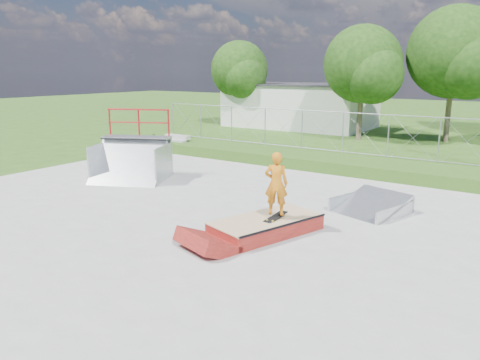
# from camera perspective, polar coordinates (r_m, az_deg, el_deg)

# --- Properties ---
(ground) EXTENTS (120.00, 120.00, 0.00)m
(ground) POSITION_cam_1_polar(r_m,az_deg,el_deg) (12.57, -6.34, -5.80)
(ground) COLOR #255017
(ground) RESTS_ON ground
(concrete_pad) EXTENTS (20.00, 16.00, 0.04)m
(concrete_pad) POSITION_cam_1_polar(r_m,az_deg,el_deg) (12.56, -6.34, -5.71)
(concrete_pad) COLOR #959593
(concrete_pad) RESTS_ON ground
(grass_berm) EXTENTS (24.00, 3.00, 0.50)m
(grass_berm) POSITION_cam_1_polar(r_m,az_deg,el_deg) (20.42, 11.20, 2.19)
(grass_berm) COLOR #255017
(grass_berm) RESTS_ON ground
(grind_box) EXTENTS (2.17, 3.13, 0.42)m
(grind_box) POSITION_cam_1_polar(r_m,az_deg,el_deg) (11.96, 3.20, -5.66)
(grind_box) COLOR maroon
(grind_box) RESTS_ON concrete_pad
(quarter_pipe) EXTENTS (3.29, 3.09, 2.61)m
(quarter_pipe) POSITION_cam_1_polar(r_m,az_deg,el_deg) (17.89, -13.36, 3.97)
(quarter_pipe) COLOR #A7AAAF
(quarter_pipe) RESTS_ON concrete_pad
(flat_bank_ramp) EXTENTS (2.19, 2.27, 0.53)m
(flat_bank_ramp) POSITION_cam_1_polar(r_m,az_deg,el_deg) (14.16, 15.59, -2.90)
(flat_bank_ramp) COLOR #A7AAAF
(flat_bank_ramp) RESTS_ON concrete_pad
(skateboard) EXTENTS (0.30, 0.81, 0.13)m
(skateboard) POSITION_cam_1_polar(r_m,az_deg,el_deg) (11.87, 4.36, -4.53)
(skateboard) COLOR black
(skateboard) RESTS_ON grind_box
(skater) EXTENTS (0.69, 0.58, 1.60)m
(skater) POSITION_cam_1_polar(r_m,az_deg,el_deg) (11.65, 4.42, -0.79)
(skater) COLOR orange
(skater) RESTS_ON grind_box
(concrete_stairs) EXTENTS (1.50, 1.60, 0.80)m
(concrete_stairs) POSITION_cam_1_polar(r_m,az_deg,el_deg) (24.31, -8.33, 4.42)
(concrete_stairs) COLOR #959593
(concrete_stairs) RESTS_ON ground
(chain_link_fence) EXTENTS (20.00, 0.06, 1.80)m
(chain_link_fence) POSITION_cam_1_polar(r_m,az_deg,el_deg) (21.15, 12.42, 5.67)
(chain_link_fence) COLOR #919298
(chain_link_fence) RESTS_ON grass_berm
(utility_building_flat) EXTENTS (10.00, 6.00, 3.00)m
(utility_building_flat) POSITION_cam_1_polar(r_m,az_deg,el_deg) (34.86, 7.31, 8.93)
(utility_building_flat) COLOR silver
(utility_building_flat) RESTS_ON ground
(tree_left_near) EXTENTS (4.76, 4.48, 6.65)m
(tree_left_near) POSITION_cam_1_polar(r_m,az_deg,el_deg) (28.46, 15.07, 13.15)
(tree_left_near) COLOR brown
(tree_left_near) RESTS_ON ground
(tree_center) EXTENTS (5.44, 5.12, 7.60)m
(tree_center) POSITION_cam_1_polar(r_m,az_deg,el_deg) (29.23, 25.13, 13.56)
(tree_center) COLOR brown
(tree_center) RESTS_ON ground
(tree_left_far) EXTENTS (4.42, 4.16, 6.18)m
(tree_left_far) POSITION_cam_1_polar(r_m,az_deg,el_deg) (34.83, 0.09, 13.04)
(tree_left_far) COLOR brown
(tree_left_far) RESTS_ON ground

